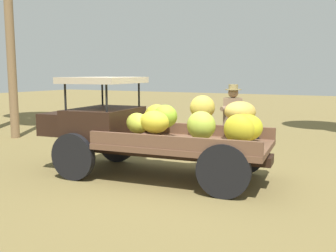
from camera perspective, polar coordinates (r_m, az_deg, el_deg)
ground_plane at (r=7.38m, az=-0.02°, el=-7.41°), size 60.00×60.00×0.00m
truck at (r=7.26m, az=-3.37°, el=-0.33°), size 4.58×2.15×1.87m
farmer at (r=8.30m, az=9.63°, el=1.03°), size 0.55×0.51×1.72m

